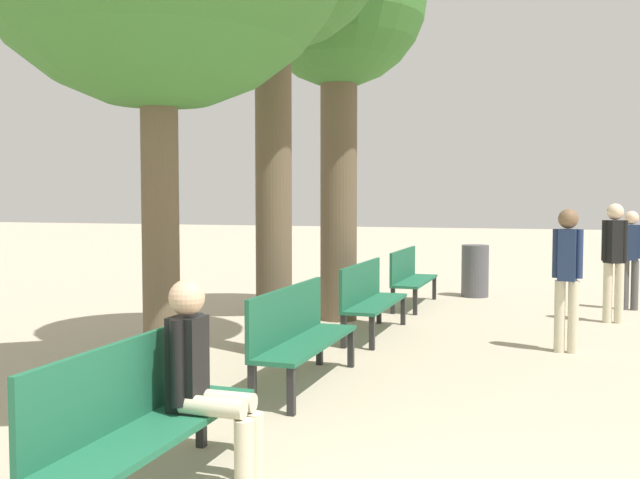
# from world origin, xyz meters

# --- Properties ---
(bench_row_0) EXTENTS (0.43, 1.82, 0.92)m
(bench_row_0) POSITION_xyz_m (-1.97, 0.79, 0.52)
(bench_row_0) COLOR #1E6042
(bench_row_0) RESTS_ON ground_plane
(bench_row_1) EXTENTS (0.43, 1.82, 0.92)m
(bench_row_1) POSITION_xyz_m (-1.97, 3.40, 0.52)
(bench_row_1) COLOR #1E6042
(bench_row_1) RESTS_ON ground_plane
(bench_row_2) EXTENTS (0.43, 1.82, 0.92)m
(bench_row_2) POSITION_xyz_m (-1.97, 6.01, 0.52)
(bench_row_2) COLOR #1E6042
(bench_row_2) RESTS_ON ground_plane
(bench_row_3) EXTENTS (0.43, 1.82, 0.92)m
(bench_row_3) POSITION_xyz_m (-1.97, 8.61, 0.52)
(bench_row_3) COLOR #1E6042
(bench_row_3) RESTS_ON ground_plane
(tree_row_2) EXTENTS (2.47, 2.47, 5.79)m
(tree_row_2) POSITION_xyz_m (-2.68, 7.01, 4.38)
(tree_row_2) COLOR brown
(tree_row_2) RESTS_ON ground_plane
(person_seated) EXTENTS (0.58, 0.33, 1.24)m
(person_seated) POSITION_xyz_m (-1.74, 1.13, 0.66)
(person_seated) COLOR beige
(person_seated) RESTS_ON ground_plane
(pedestrian_near) EXTENTS (0.34, 0.29, 1.67)m
(pedestrian_near) POSITION_xyz_m (1.05, 7.95, 0.96)
(pedestrian_near) COLOR beige
(pedestrian_near) RESTS_ON ground_plane
(pedestrian_mid) EXTENTS (0.33, 0.25, 1.62)m
(pedestrian_mid) POSITION_xyz_m (0.41, 5.71, 0.93)
(pedestrian_mid) COLOR beige
(pedestrian_mid) RESTS_ON ground_plane
(pedestrian_far) EXTENTS (0.31, 0.21, 1.55)m
(pedestrian_far) POSITION_xyz_m (1.38, 9.30, 0.89)
(pedestrian_far) COLOR #4C4C4C
(pedestrian_far) RESTS_ON ground_plane
(trash_bin) EXTENTS (0.48, 0.48, 0.92)m
(trash_bin) POSITION_xyz_m (-1.08, 10.07, 0.46)
(trash_bin) COLOR #4C4C51
(trash_bin) RESTS_ON ground_plane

